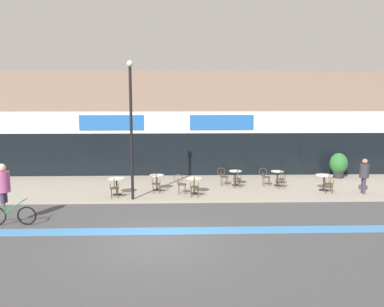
# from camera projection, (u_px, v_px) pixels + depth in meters

# --- Properties ---
(ground_plane) EXTENTS (120.00, 120.00, 0.00)m
(ground_plane) POSITION_uv_depth(u_px,v_px,m) (156.00, 243.00, 11.34)
(ground_plane) COLOR #424244
(sidewalk_slab) EXTENTS (40.00, 5.50, 0.12)m
(sidewalk_slab) POSITION_uv_depth(u_px,v_px,m) (166.00, 187.00, 18.51)
(sidewalk_slab) COLOR gray
(sidewalk_slab) RESTS_ON ground
(storefront_facade) EXTENTS (40.00, 4.06, 5.96)m
(storefront_facade) POSITION_uv_depth(u_px,v_px,m) (168.00, 123.00, 22.79)
(storefront_facade) COLOR #7F6656
(storefront_facade) RESTS_ON ground
(bike_lane_stripe) EXTENTS (36.00, 0.70, 0.01)m
(bike_lane_stripe) POSITION_uv_depth(u_px,v_px,m) (158.00, 231.00, 12.39)
(bike_lane_stripe) COLOR #3D7AB7
(bike_lane_stripe) RESTS_ON ground
(bistro_table_0) EXTENTS (0.74, 0.74, 0.75)m
(bistro_table_0) POSITION_uv_depth(u_px,v_px,m) (117.00, 183.00, 16.70)
(bistro_table_0) COLOR black
(bistro_table_0) RESTS_ON sidewalk_slab
(bistro_table_1) EXTENTS (0.68, 0.68, 0.73)m
(bistro_table_1) POSITION_uv_depth(u_px,v_px,m) (157.00, 179.00, 17.58)
(bistro_table_1) COLOR black
(bistro_table_1) RESTS_ON sidewalk_slab
(bistro_table_2) EXTENTS (0.71, 0.71, 0.72)m
(bistro_table_2) POSITION_uv_depth(u_px,v_px,m) (194.00, 183.00, 16.91)
(bistro_table_2) COLOR black
(bistro_table_2) RESTS_ON sidewalk_slab
(bistro_table_3) EXTENTS (0.63, 0.63, 0.74)m
(bistro_table_3) POSITION_uv_depth(u_px,v_px,m) (235.00, 175.00, 18.64)
(bistro_table_3) COLOR black
(bistro_table_3) RESTS_ON sidewalk_slab
(bistro_table_4) EXTENTS (0.62, 0.62, 0.74)m
(bistro_table_4) POSITION_uv_depth(u_px,v_px,m) (277.00, 175.00, 18.55)
(bistro_table_4) COLOR black
(bistro_table_4) RESTS_ON sidewalk_slab
(bistro_table_5) EXTENTS (0.78, 0.78, 0.73)m
(bistro_table_5) POSITION_uv_depth(u_px,v_px,m) (324.00, 179.00, 17.56)
(bistro_table_5) COLOR black
(bistro_table_5) RESTS_ON sidewalk_slab
(cafe_chair_0_near) EXTENTS (0.45, 0.60, 0.90)m
(cafe_chair_0_near) POSITION_uv_depth(u_px,v_px,m) (114.00, 187.00, 16.09)
(cafe_chair_0_near) COLOR #4C3823
(cafe_chair_0_near) RESTS_ON sidewalk_slab
(cafe_chair_1_near) EXTENTS (0.44, 0.59, 0.90)m
(cafe_chair_1_near) POSITION_uv_depth(u_px,v_px,m) (156.00, 182.00, 16.97)
(cafe_chair_1_near) COLOR #4C3823
(cafe_chair_1_near) RESTS_ON sidewalk_slab
(cafe_chair_2_near) EXTENTS (0.44, 0.59, 0.90)m
(cafe_chair_2_near) POSITION_uv_depth(u_px,v_px,m) (194.00, 186.00, 16.29)
(cafe_chair_2_near) COLOR #4C3823
(cafe_chair_2_near) RESTS_ON sidewalk_slab
(cafe_chair_2_side) EXTENTS (0.58, 0.42, 0.90)m
(cafe_chair_2_side) POSITION_uv_depth(u_px,v_px,m) (180.00, 183.00, 16.90)
(cafe_chair_2_side) COLOR #4C3823
(cafe_chair_2_side) RESTS_ON sidewalk_slab
(cafe_chair_3_near) EXTENTS (0.41, 0.58, 0.90)m
(cafe_chair_3_near) POSITION_uv_depth(u_px,v_px,m) (237.00, 178.00, 18.02)
(cafe_chair_3_near) COLOR #4C3823
(cafe_chair_3_near) RESTS_ON sidewalk_slab
(cafe_chair_3_side) EXTENTS (0.60, 0.45, 0.90)m
(cafe_chair_3_side) POSITION_uv_depth(u_px,v_px,m) (223.00, 175.00, 18.61)
(cafe_chair_3_side) COLOR #4C3823
(cafe_chair_3_side) RESTS_ON sidewalk_slab
(cafe_chair_4_near) EXTENTS (0.44, 0.59, 0.90)m
(cafe_chair_4_near) POSITION_uv_depth(u_px,v_px,m) (281.00, 178.00, 17.93)
(cafe_chair_4_near) COLOR #4C3823
(cafe_chair_4_near) RESTS_ON sidewalk_slab
(cafe_chair_4_side) EXTENTS (0.58, 0.41, 0.90)m
(cafe_chair_4_side) POSITION_uv_depth(u_px,v_px,m) (265.00, 175.00, 18.53)
(cafe_chair_4_side) COLOR #4C3823
(cafe_chair_4_side) RESTS_ON sidewalk_slab
(cafe_chair_5_near) EXTENTS (0.45, 0.60, 0.90)m
(cafe_chair_5_near) POSITION_uv_depth(u_px,v_px,m) (329.00, 182.00, 16.95)
(cafe_chair_5_near) COLOR #4C3823
(cafe_chair_5_near) RESTS_ON sidewalk_slab
(planter_pot) EXTENTS (0.96, 0.96, 1.36)m
(planter_pot) POSITION_uv_depth(u_px,v_px,m) (339.00, 165.00, 20.50)
(planter_pot) COLOR #232326
(planter_pot) RESTS_ON sidewalk_slab
(lamp_post) EXTENTS (0.26, 0.26, 5.81)m
(lamp_post) POSITION_uv_depth(u_px,v_px,m) (131.00, 122.00, 15.57)
(lamp_post) COLOR black
(lamp_post) RESTS_ON sidewalk_slab
(cyclist_0) EXTENTS (1.68, 0.49, 2.17)m
(cyclist_0) POSITION_uv_depth(u_px,v_px,m) (5.00, 189.00, 12.81)
(cyclist_0) COLOR black
(cyclist_0) RESTS_ON ground
(pedestrian_near_end) EXTENTS (0.45, 0.45, 1.59)m
(pedestrian_near_end) POSITION_uv_depth(u_px,v_px,m) (364.00, 173.00, 16.92)
(pedestrian_near_end) COLOR #382D47
(pedestrian_near_end) RESTS_ON sidewalk_slab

